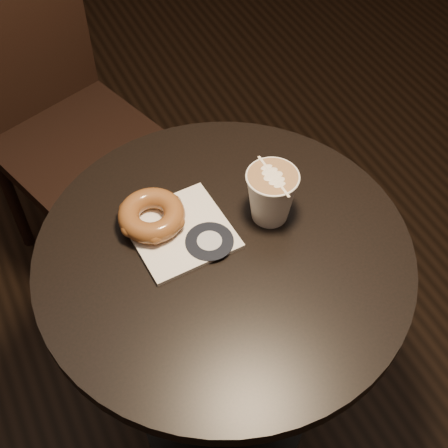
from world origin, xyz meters
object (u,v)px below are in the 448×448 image
object	(u,v)px
chair	(49,97)
doughnut	(152,215)
pastry_bag	(180,231)
latte_cup	(271,196)
cafe_table	(224,307)

from	to	relation	value
chair	doughnut	distance (m)	0.71
pastry_bag	latte_cup	distance (m)	0.18
pastry_bag	doughnut	distance (m)	0.06
chair	doughnut	size ratio (longest dim) A/B	8.08
chair	latte_cup	xyz separation A→B (m)	(0.25, -0.76, 0.24)
cafe_table	latte_cup	distance (m)	0.28
cafe_table	pastry_bag	xyz separation A→B (m)	(-0.05, 0.07, 0.20)
chair	pastry_bag	world-z (taller)	chair
chair	cafe_table	bearing A→B (deg)	-98.14
cafe_table	pastry_bag	distance (m)	0.22
cafe_table	doughnut	distance (m)	0.27
latte_cup	pastry_bag	bearing A→B (deg)	167.96
pastry_bag	cafe_table	bearing A→B (deg)	-55.61
chair	pastry_bag	xyz separation A→B (m)	(0.08, -0.72, 0.19)
doughnut	cafe_table	bearing A→B (deg)	-50.48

